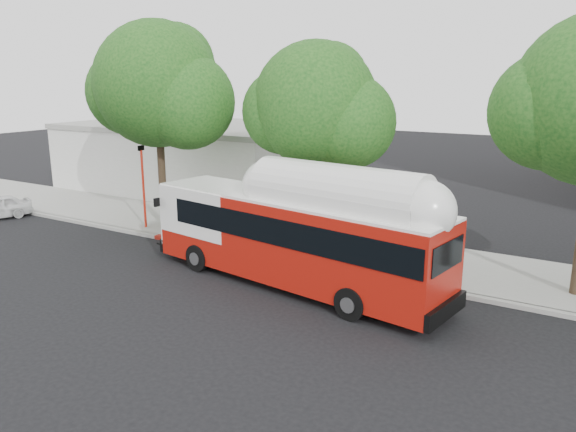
{
  "coord_description": "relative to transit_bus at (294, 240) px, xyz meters",
  "views": [
    {
      "loc": [
        9.74,
        -14.18,
        7.17
      ],
      "look_at": [
        -0.49,
        3.0,
        2.2
      ],
      "focal_mm": 35.0,
      "sensor_mm": 36.0,
      "label": 1
    }
  ],
  "objects": [
    {
      "name": "signal_pole",
      "position": [
        -9.84,
        2.74,
        0.4
      ],
      "size": [
        0.12,
        0.39,
        4.07
      ],
      "color": "red",
      "rests_on": "ground"
    },
    {
      "name": "transit_bus",
      "position": [
        0.0,
        0.0,
        0.0
      ],
      "size": [
        12.4,
        4.2,
        3.61
      ],
      "rotation": [
        0.0,
        0.0,
        -0.16
      ],
      "color": "#A4140B",
      "rests_on": "ground"
    },
    {
      "name": "street_tree_mid",
      "position": [
        -0.98,
        4.11,
        4.22
      ],
      "size": [
        5.75,
        5.0,
        8.62
      ],
      "color": "#2D2116",
      "rests_on": "ground"
    },
    {
      "name": "ground",
      "position": [
        -0.38,
        -1.95,
        -1.69
      ],
      "size": [
        120.0,
        120.0,
        0.0
      ],
      "primitive_type": "plane",
      "color": "black",
      "rests_on": "ground"
    },
    {
      "name": "red_curb_segment",
      "position": [
        -3.38,
        1.95,
        -1.61
      ],
      "size": [
        10.0,
        0.32,
        0.16
      ],
      "primitive_type": "cube",
      "color": "maroon",
      "rests_on": "ground"
    },
    {
      "name": "low_commercial_bldg",
      "position": [
        -14.38,
        12.05,
        0.46
      ],
      "size": [
        16.2,
        10.2,
        4.25
      ],
      "color": "silver",
      "rests_on": "ground"
    },
    {
      "name": "street_tree_left",
      "position": [
        -8.91,
        3.61,
        4.92
      ],
      "size": [
        6.67,
        5.8,
        9.74
      ],
      "color": "#2D2116",
      "rests_on": "ground"
    },
    {
      "name": "curb_strip",
      "position": [
        -0.38,
        1.95,
        -1.61
      ],
      "size": [
        60.0,
        0.3,
        0.15
      ],
      "primitive_type": "cube",
      "color": "gray",
      "rests_on": "ground"
    },
    {
      "name": "sidewalk",
      "position": [
        -0.38,
        4.55,
        -1.61
      ],
      "size": [
        60.0,
        5.0,
        0.15
      ],
      "primitive_type": "cube",
      "color": "gray",
      "rests_on": "ground"
    }
  ]
}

